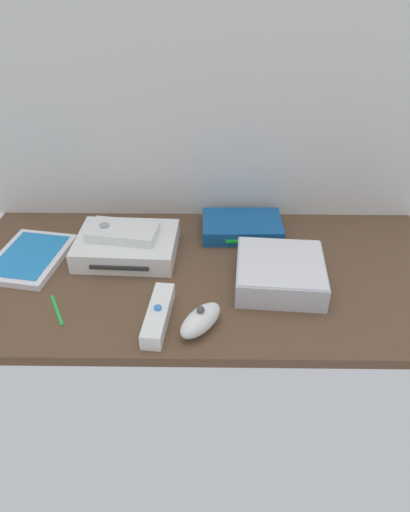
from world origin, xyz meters
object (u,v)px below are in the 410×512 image
object	(u,v)px
remote_classic_pad	(123,232)
mini_computer	(280,272)
stylus_pen	(57,309)
game_console	(127,245)
game_case	(30,258)
network_router	(242,227)
remote_nunchuk	(201,320)
remote_wand	(158,315)

from	to	relation	value
remote_classic_pad	mini_computer	bearing A→B (deg)	-9.18
stylus_pen	game_console	bearing A→B (deg)	60.97
game_case	network_router	distance (cm)	46.98
remote_nunchuk	remote_classic_pad	bearing A→B (deg)	161.67
game_case	remote_nunchuk	bearing A→B (deg)	-19.47
remote_wand	game_case	bearing A→B (deg)	152.95
game_console	remote_wand	bearing A→B (deg)	-65.09
game_case	network_router	bearing A→B (deg)	23.90
game_case	remote_wand	distance (cm)	34.51
stylus_pen	remote_classic_pad	bearing A→B (deg)	62.88
game_case	remote_classic_pad	distance (cm)	20.57
remote_wand	stylus_pen	xyz separation A→B (cm)	(-19.08, 2.61, -1.16)
mini_computer	network_router	xyz separation A→B (cm)	(-6.48, 18.68, -0.94)
remote_nunchuk	stylus_pen	size ratio (longest dim) A/B	1.19
network_router	remote_nunchuk	world-z (taller)	remote_nunchuk
mini_computer	network_router	size ratio (longest dim) A/B	1.00
network_router	remote_nunchuk	distance (cm)	33.20
game_case	remote_nunchuk	xyz separation A→B (cm)	(36.68, -20.40, 1.28)
game_console	remote_nunchuk	world-z (taller)	remote_nunchuk
network_router	remote_classic_pad	bearing A→B (deg)	-162.77
mini_computer	remote_nunchuk	xyz separation A→B (cm)	(-15.32, -13.31, -0.60)
mini_computer	remote_classic_pad	xyz separation A→B (cm)	(-32.20, 10.25, 2.77)
game_console	remote_wand	xyz separation A→B (cm)	(8.69, -21.32, -0.69)
game_console	mini_computer	distance (cm)	33.11
game_console	stylus_pen	distance (cm)	21.48
remote_classic_pad	remote_wand	bearing A→B (deg)	-58.38
remote_wand	remote_classic_pad	world-z (taller)	remote_classic_pad
network_router	game_case	bearing A→B (deg)	-166.64
remote_nunchuk	stylus_pen	distance (cm)	27.10
mini_computer	remote_wand	distance (cm)	25.66
game_case	remote_wand	size ratio (longest dim) A/B	1.39
game_console	remote_nunchuk	distance (cm)	28.31
network_router	remote_wand	world-z (taller)	same
game_console	mini_computer	bearing A→B (deg)	-14.57
game_console	stylus_pen	world-z (taller)	game_console
game_console	remote_classic_pad	world-z (taller)	remote_classic_pad
remote_wand	game_console	bearing A→B (deg)	117.69
remote_wand	stylus_pen	size ratio (longest dim) A/B	1.68
game_console	remote_classic_pad	xyz separation A→B (cm)	(-0.59, 0.40, 3.21)
remote_nunchuk	remote_classic_pad	distance (cm)	29.18
remote_wand	remote_classic_pad	distance (cm)	23.95
game_case	remote_classic_pad	size ratio (longest dim) A/B	1.36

